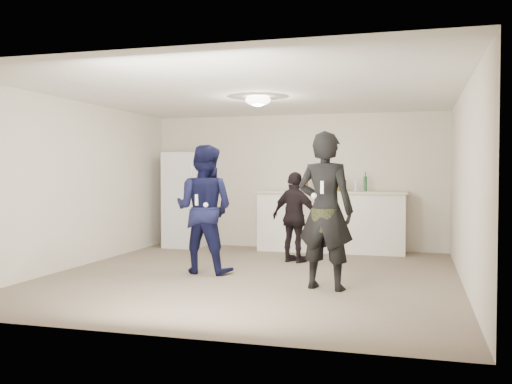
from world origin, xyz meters
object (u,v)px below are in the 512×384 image
(fridge, at_px, (186,200))
(spectator, at_px, (295,217))
(shaker, at_px, (303,186))
(man, at_px, (204,209))
(woman, at_px, (325,211))
(counter, at_px, (331,223))

(fridge, xyz_separation_m, spectator, (2.40, -1.28, -0.18))
(shaker, height_order, spectator, spectator)
(man, height_order, woman, woman)
(man, distance_m, spectator, 1.66)
(fridge, bearing_deg, shaker, 4.54)
(man, bearing_deg, spectator, -125.54)
(fridge, height_order, woman, woman)
(fridge, relative_size, woman, 0.94)
(woman, relative_size, spectator, 1.34)
(spectator, bearing_deg, man, 72.75)
(counter, xyz_separation_m, spectator, (-0.37, -1.35, 0.19))
(woman, bearing_deg, spectator, -56.30)
(woman, distance_m, spectator, 2.10)
(counter, relative_size, shaker, 15.29)
(counter, bearing_deg, spectator, -105.44)
(shaker, height_order, man, man)
(shaker, bearing_deg, spectator, -83.48)
(fridge, relative_size, shaker, 10.59)
(shaker, height_order, woman, woman)
(fridge, distance_m, spectator, 2.73)
(counter, distance_m, shaker, 0.85)
(shaker, xyz_separation_m, woman, (0.94, -3.39, -0.21))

